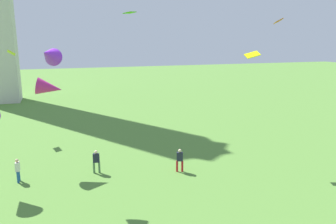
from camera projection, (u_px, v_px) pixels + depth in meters
name	position (u px, v px, depth m)	size (l,w,h in m)	color
person_0	(96.00, 160.00, 23.92)	(0.54, 0.38, 1.77)	#51754C
person_1	(180.00, 159.00, 24.18)	(0.53, 0.42, 1.78)	red
person_4	(18.00, 169.00, 22.40)	(0.29, 0.52, 1.70)	#235693
kite_flying_0	(278.00, 21.00, 30.12)	(1.17, 1.29, 0.54)	#CA5708
kite_flying_2	(49.00, 55.00, 19.37)	(1.65, 2.03, 1.42)	#8926E1
kite_flying_3	(50.00, 88.00, 23.98)	(2.16, 1.54, 1.60)	#B72378
kite_flying_4	(252.00, 55.00, 24.66)	(1.09, 0.91, 0.60)	#E4E609
kite_flying_5	(11.00, 53.00, 31.77)	(0.88, 1.14, 0.67)	#BFCC23
kite_flying_6	(130.00, 13.00, 33.34)	(1.57, 1.59, 0.29)	#49BF08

